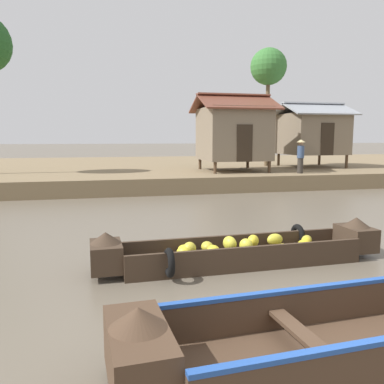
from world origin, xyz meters
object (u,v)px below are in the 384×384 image
banana_boat (242,250)px  palm_tree_near (268,68)px  stilt_house_mid_right (312,133)px  stilt_house_mid_left (233,133)px  vendor_person (301,154)px

banana_boat → palm_tree_near: (7.46, 15.99, 6.37)m
banana_boat → stilt_house_mid_right: size_ratio=1.47×
stilt_house_mid_left → palm_tree_near: (3.24, 3.06, 3.91)m
stilt_house_mid_left → stilt_house_mid_right: 5.75m
stilt_house_mid_left → stilt_house_mid_right: bearing=16.6°
stilt_house_mid_right → stilt_house_mid_left: bearing=-163.4°
stilt_house_mid_right → palm_tree_near: size_ratio=0.56×
banana_boat → vendor_person: bearing=57.0°
vendor_person → banana_boat: bearing=-123.0°
stilt_house_mid_left → stilt_house_mid_right: (5.51, 1.64, 0.03)m
banana_boat → stilt_house_mid_right: (9.73, 14.56, 2.48)m
stilt_house_mid_left → banana_boat: bearing=-108.1°
stilt_house_mid_right → vendor_person: bearing=-125.7°
banana_boat → stilt_house_mid_right: stilt_house_mid_right is taller
banana_boat → palm_tree_near: 18.75m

